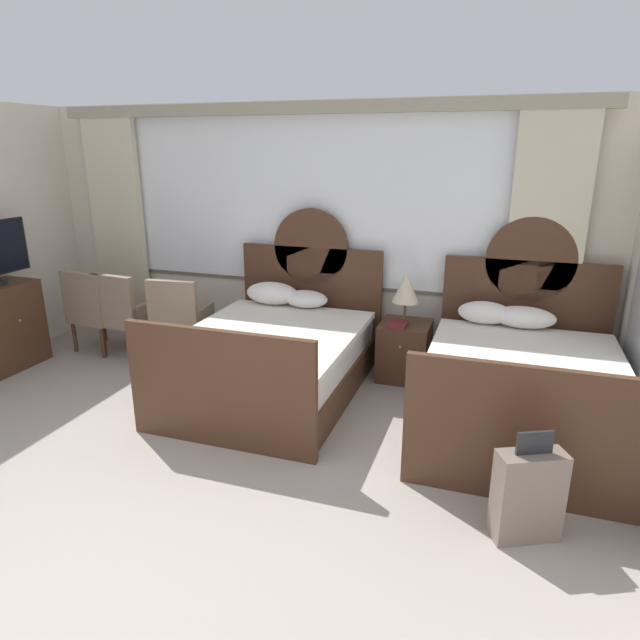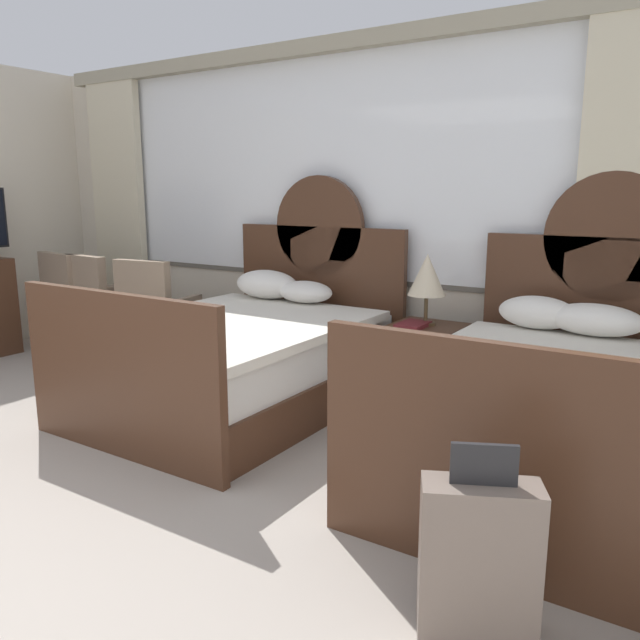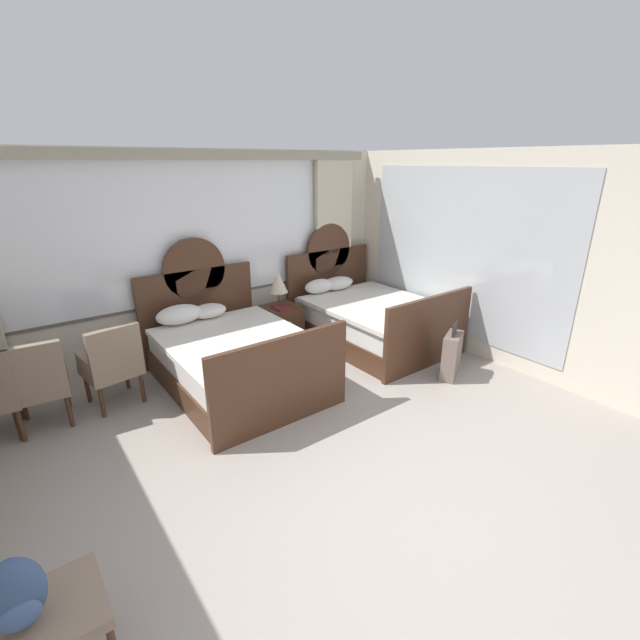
{
  "view_description": "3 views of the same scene",
  "coord_description": "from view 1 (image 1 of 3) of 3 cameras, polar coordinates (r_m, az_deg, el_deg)",
  "views": [
    {
      "loc": [
        2.02,
        -1.68,
        2.26
      ],
      "look_at": [
        0.76,
        2.06,
        1.0
      ],
      "focal_mm": 30.84,
      "sensor_mm": 36.0,
      "label": 1
    },
    {
      "loc": [
        2.89,
        -0.56,
        1.52
      ],
      "look_at": [
        0.94,
        2.46,
        0.77
      ],
      "focal_mm": 35.2,
      "sensor_mm": 36.0,
      "label": 2
    },
    {
      "loc": [
        -1.92,
        -1.57,
        2.55
      ],
      "look_at": [
        0.9,
        2.19,
        0.82
      ],
      "focal_mm": 24.28,
      "sensor_mm": 36.0,
      "label": 3
    }
  ],
  "objects": [
    {
      "name": "bed_near_mirror",
      "position": [
        4.87,
        20.14,
        -6.41
      ],
      "size": [
        1.57,
        2.16,
        1.64
      ],
      "color": "#472B1C",
      "rests_on": "ground_plane"
    },
    {
      "name": "book_on_nightstand",
      "position": [
        5.42,
        8.08,
        -0.41
      ],
      "size": [
        0.18,
        0.26,
        0.03
      ],
      "color": "maroon",
      "rests_on": "nightstand_between_beds"
    },
    {
      "name": "armchair_by_window_centre",
      "position": [
        6.44,
        -19.61,
        0.89
      ],
      "size": [
        0.58,
        0.58,
        0.95
      ],
      "color": "#84705B",
      "rests_on": "ground_plane"
    },
    {
      "name": "table_lamp_on_nightstand",
      "position": [
        5.43,
        8.91,
        3.28
      ],
      "size": [
        0.27,
        0.27,
        0.5
      ],
      "color": "brown",
      "rests_on": "nightstand_between_beds"
    },
    {
      "name": "armchair_by_window_left",
      "position": [
        6.04,
        -14.35,
        0.31
      ],
      "size": [
        0.6,
        0.6,
        0.95
      ],
      "color": "#84705B",
      "rests_on": "ground_plane"
    },
    {
      "name": "bed_near_window",
      "position": [
        5.25,
        -4.63,
        -3.58
      ],
      "size": [
        1.57,
        2.16,
        1.64
      ],
      "color": "#472B1C",
      "rests_on": "ground_plane"
    },
    {
      "name": "nightstand_between_beds",
      "position": [
        5.6,
        8.73,
        -3.15
      ],
      "size": [
        0.49,
        0.52,
        0.58
      ],
      "color": "#472B1C",
      "rests_on": "ground_plane"
    },
    {
      "name": "ground_plane",
      "position": [
        3.47,
        -26.02,
        -25.14
      ],
      "size": [
        24.0,
        24.0,
        0.0
      ],
      "primitive_type": "plane",
      "color": "#9E9389"
    },
    {
      "name": "wall_back_window",
      "position": [
        6.0,
        -1.24,
        9.85
      ],
      "size": [
        6.27,
        0.22,
        2.7
      ],
      "color": "beige",
      "rests_on": "ground_plane"
    },
    {
      "name": "armchair_by_window_right",
      "position": [
        6.69,
        -22.36,
        1.2
      ],
      "size": [
        0.6,
        0.6,
        0.95
      ],
      "color": "#84705B",
      "rests_on": "ground_plane"
    },
    {
      "name": "suitcase_on_floor",
      "position": [
        3.62,
        20.76,
        -16.63
      ],
      "size": [
        0.43,
        0.33,
        0.71
      ],
      "color": "#75665B",
      "rests_on": "ground_plane"
    }
  ]
}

